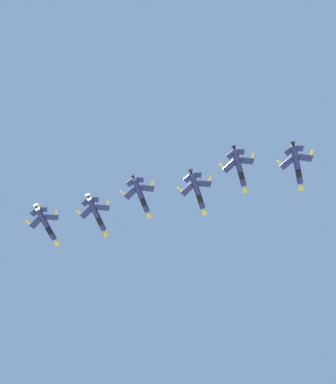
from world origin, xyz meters
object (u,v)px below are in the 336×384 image
Objects in this scene: fighter_jet_lead at (46,225)px; fighter_jet_left_wing at (97,215)px; fighter_jet_right_outer at (240,169)px; fighter_jet_trail_slot at (297,166)px; fighter_jet_left_outer at (198,192)px; fighter_jet_right_wing at (141,196)px.

fighter_jet_lead is 16.46m from fighter_jet_left_wing.
fighter_jet_right_outer is at bearing -0.24° from fighter_jet_lead.
fighter_jet_right_outer is 16.35m from fighter_jet_trail_slot.
fighter_jet_left_outer is at bearing 0.38° from fighter_jet_left_wing.
fighter_jet_trail_slot reaches higher than fighter_jet_left_outer.
fighter_jet_right_outer reaches higher than fighter_jet_left_wing.
fighter_jet_left_outer is (48.13, 6.69, -1.28)m from fighter_jet_lead.
fighter_jet_left_wing reaches higher than fighter_jet_trail_slot.
fighter_jet_right_wing is 1.00× the size of fighter_jet_trail_slot.
fighter_jet_trail_slot is at bearing 1.33° from fighter_jet_lead.
fighter_jet_left_outer is 1.00× the size of fighter_jet_right_outer.
fighter_jet_left_outer is at bearing -179.78° from fighter_jet_trail_slot.
fighter_jet_left_wing is (16.15, 3.17, 0.31)m from fighter_jet_lead.
fighter_jet_left_wing reaches higher than fighter_jet_lead.
fighter_jet_lead reaches higher than fighter_jet_left_outer.
fighter_jet_lead is at bearing -174.81° from fighter_jet_left_wing.
fighter_jet_left_outer is (31.99, 3.53, -1.59)m from fighter_jet_left_wing.
fighter_jet_right_wing is at bearing -8.02° from fighter_jet_left_wing.
fighter_jet_trail_slot is at bearing 0.30° from fighter_jet_left_wing.
fighter_jet_trail_slot is (61.29, 6.67, -1.56)m from fighter_jet_left_wing.
fighter_jet_lead is 1.00× the size of fighter_jet_trail_slot.
fighter_jet_right_wing reaches higher than fighter_jet_lead.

